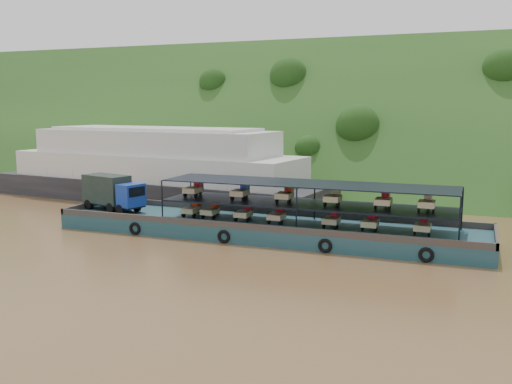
% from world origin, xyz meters
% --- Properties ---
extents(ground, '(160.00, 160.00, 0.00)m').
position_xyz_m(ground, '(0.00, 0.00, 0.00)').
color(ground, brown).
rests_on(ground, ground).
extents(hillside, '(140.00, 39.60, 39.60)m').
position_xyz_m(hillside, '(0.00, 36.00, 0.00)').
color(hillside, '#1E3D16').
rests_on(hillside, ground).
extents(cargo_barge, '(35.09, 7.18, 4.54)m').
position_xyz_m(cargo_barge, '(-1.28, 0.51, 1.09)').
color(cargo_barge, '#134044').
rests_on(cargo_barge, ground).
extents(passenger_ferry, '(41.11, 14.42, 8.15)m').
position_xyz_m(passenger_ferry, '(-18.32, 13.41, 3.53)').
color(passenger_ferry, black).
rests_on(passenger_ferry, ground).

